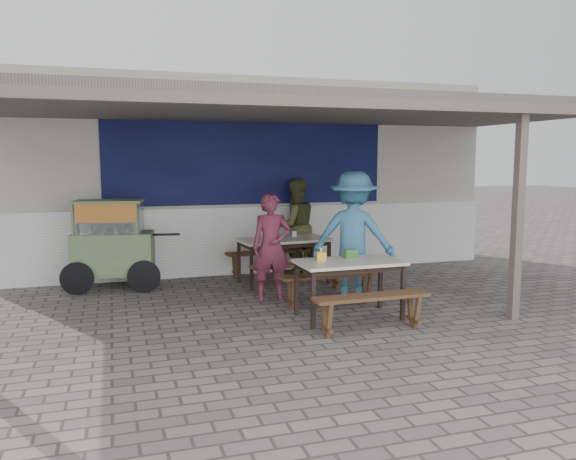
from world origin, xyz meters
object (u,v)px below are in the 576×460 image
(table_left, at_px, (284,243))
(table_right, at_px, (349,267))
(condiment_bowl, at_px, (274,237))
(patron_right_table, at_px, (354,236))
(patron_street_side, at_px, (271,247))
(bench_right_street, at_px, (372,304))
(patron_wall_side, at_px, (295,226))
(bench_right_wall, at_px, (330,282))
(vendor_cart, at_px, (112,241))
(tissue_box, at_px, (321,256))
(bench_left_wall, at_px, (270,257))
(donation_box, at_px, (350,254))
(condiment_jar, at_px, (294,234))
(bench_left_street, at_px, (299,270))

(table_left, bearing_deg, table_right, -90.00)
(table_left, relative_size, condiment_bowl, 8.49)
(patron_right_table, bearing_deg, patron_street_side, 16.95)
(table_right, relative_size, bench_right_street, 0.94)
(patron_wall_side, bearing_deg, bench_right_wall, 76.76)
(table_left, bearing_deg, vendor_cart, 166.01)
(patron_right_table, xyz_separation_m, tissue_box, (-0.80, -0.77, -0.13))
(bench_left_wall, distance_m, condiment_bowl, 0.69)
(patron_wall_side, height_order, tissue_box, patron_wall_side)
(donation_box, height_order, condiment_jar, donation_box)
(bench_left_wall, height_order, tissue_box, tissue_box)
(patron_street_side, height_order, condiment_bowl, patron_street_side)
(bench_left_street, relative_size, bench_right_wall, 1.10)
(table_left, relative_size, patron_street_side, 0.98)
(patron_wall_side, relative_size, condiment_jar, 18.42)
(patron_street_side, xyz_separation_m, patron_wall_side, (0.93, 1.75, 0.07))
(condiment_jar, xyz_separation_m, condiment_bowl, (-0.37, -0.07, -0.02))
(bench_left_wall, xyz_separation_m, donation_box, (0.36, -2.64, 0.47))
(table_left, relative_size, patron_wall_side, 0.90)
(vendor_cart, height_order, tissue_box, vendor_cart)
(bench_right_street, bearing_deg, bench_right_wall, 90.00)
(table_right, bearing_deg, patron_wall_side, 84.67)
(bench_right_street, relative_size, bench_right_wall, 1.00)
(patron_street_side, distance_m, donation_box, 1.30)
(bench_left_wall, height_order, bench_right_street, same)
(tissue_box, bearing_deg, condiment_jar, 80.60)
(bench_left_wall, height_order, patron_right_table, patron_right_table)
(patron_right_table, distance_m, donation_box, 0.79)
(table_left, relative_size, tissue_box, 13.33)
(bench_right_street, bearing_deg, patron_street_side, 109.97)
(bench_left_street, relative_size, condiment_bowl, 8.79)
(bench_left_street, bearing_deg, patron_wall_side, 69.14)
(vendor_cart, bearing_deg, bench_left_street, -11.02)
(tissue_box, bearing_deg, table_right, -17.58)
(patron_street_side, distance_m, condiment_jar, 1.37)
(table_right, distance_m, patron_street_side, 1.41)
(bench_right_wall, bearing_deg, condiment_jar, 87.98)
(table_right, xyz_separation_m, tissue_box, (-0.35, 0.11, 0.14))
(bench_right_street, relative_size, patron_right_table, 0.77)
(bench_left_street, bearing_deg, patron_right_table, -54.46)
(patron_street_side, xyz_separation_m, condiment_bowl, (0.35, 1.09, -0.01))
(table_left, height_order, bench_right_street, table_left)
(patron_right_table, bearing_deg, table_right, 96.35)
(patron_wall_side, bearing_deg, bench_left_wall, 7.49)
(table_left, distance_m, patron_wall_side, 0.90)
(table_right, relative_size, condiment_bowl, 7.48)
(table_left, bearing_deg, bench_right_wall, -88.08)
(bench_right_street, height_order, bench_right_wall, same)
(vendor_cart, relative_size, patron_wall_side, 1.07)
(bench_right_wall, height_order, patron_street_side, patron_street_side)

